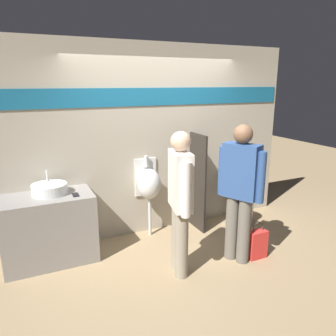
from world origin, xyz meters
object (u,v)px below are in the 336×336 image
object	(u,v)px
person_in_vest	(180,198)
shopping_bag	(257,244)
sink_basin	(49,189)
toilet	(239,203)
cell_phone	(75,195)
person_with_lanyard	(240,188)
urinal_near_counter	(149,184)

from	to	relation	value
person_in_vest	shopping_bag	size ratio (longest dim) A/B	3.46
shopping_bag	person_in_vest	bearing A→B (deg)	174.01
sink_basin	toilet	world-z (taller)	sink_basin
shopping_bag	cell_phone	bearing A→B (deg)	156.03
cell_phone	shopping_bag	distance (m)	2.34
person_in_vest	shopping_bag	distance (m)	1.28
cell_phone	person_with_lanyard	size ratio (longest dim) A/B	0.08
urinal_near_counter	toilet	size ratio (longest dim) A/B	1.33
cell_phone	person_in_vest	size ratio (longest dim) A/B	0.08
urinal_near_counter	person_in_vest	bearing A→B (deg)	-92.94
urinal_near_counter	toilet	world-z (taller)	urinal_near_counter
person_with_lanyard	sink_basin	bearing A→B (deg)	37.28
toilet	cell_phone	bearing A→B (deg)	-177.33
urinal_near_counter	person_with_lanyard	distance (m)	1.34
sink_basin	person_in_vest	size ratio (longest dim) A/B	0.25
toilet	shopping_bag	xyz separation A→B (m)	(-0.50, -1.03, -0.12)
urinal_near_counter	person_in_vest	xyz separation A→B (m)	(-0.05, -1.07, 0.15)
cell_phone	toilet	bearing A→B (deg)	2.67
cell_phone	person_in_vest	world-z (taller)	person_in_vest
cell_phone	toilet	distance (m)	2.60
sink_basin	shopping_bag	world-z (taller)	sink_basin
urinal_near_counter	cell_phone	bearing A→B (deg)	-165.63
sink_basin	person_with_lanyard	bearing A→B (deg)	-26.37
sink_basin	urinal_near_counter	distance (m)	1.34
person_in_vest	toilet	bearing A→B (deg)	-46.58
urinal_near_counter	sink_basin	bearing A→B (deg)	-176.02
person_in_vest	sink_basin	bearing A→B (deg)	65.15
urinal_near_counter	person_in_vest	distance (m)	1.08
person_in_vest	person_with_lanyard	bearing A→B (deg)	-80.49
toilet	person_in_vest	bearing A→B (deg)	-149.19
urinal_near_counter	person_in_vest	size ratio (longest dim) A/B	0.70
cell_phone	person_in_vest	distance (m)	1.28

